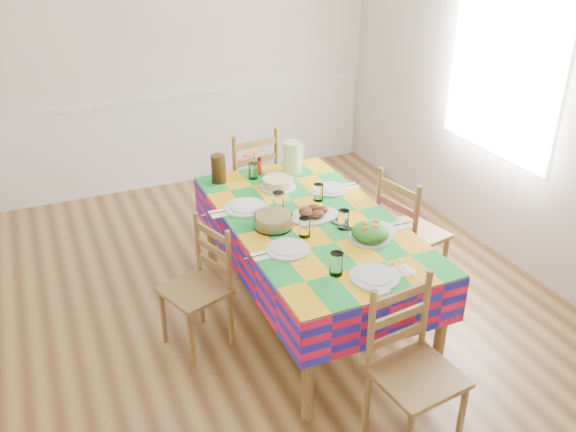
{
  "coord_description": "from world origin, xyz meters",
  "views": [
    {
      "loc": [
        -1.09,
        -3.24,
        2.6
      ],
      "look_at": [
        0.31,
        -0.06,
        0.79
      ],
      "focal_mm": 38.0,
      "sensor_mm": 36.0,
      "label": 1
    }
  ],
  "objects_px": {
    "dining_table": "(311,231)",
    "green_pitcher": "(292,157)",
    "chair_near": "(412,371)",
    "chair_right": "(408,234)",
    "meat_platter": "(313,213)",
    "chair_left": "(200,288)",
    "tea_pitcher": "(219,169)",
    "chair_far": "(249,185)"
  },
  "relations": [
    {
      "from": "tea_pitcher",
      "to": "chair_far",
      "type": "relative_size",
      "value": 0.21
    },
    {
      "from": "green_pitcher",
      "to": "chair_far",
      "type": "xyz_separation_m",
      "value": [
        -0.2,
        0.44,
        -0.38
      ]
    },
    {
      "from": "dining_table",
      "to": "chair_near",
      "type": "height_order",
      "value": "chair_near"
    },
    {
      "from": "dining_table",
      "to": "chair_near",
      "type": "bearing_deg",
      "value": -90.24
    },
    {
      "from": "chair_near",
      "to": "chair_left",
      "type": "bearing_deg",
      "value": 115.44
    },
    {
      "from": "chair_near",
      "to": "chair_right",
      "type": "distance_m",
      "value": 1.43
    },
    {
      "from": "chair_near",
      "to": "chair_right",
      "type": "height_order",
      "value": "chair_right"
    },
    {
      "from": "tea_pitcher",
      "to": "chair_near",
      "type": "relative_size",
      "value": 0.23
    },
    {
      "from": "green_pitcher",
      "to": "tea_pitcher",
      "type": "relative_size",
      "value": 1.12
    },
    {
      "from": "dining_table",
      "to": "chair_right",
      "type": "distance_m",
      "value": 0.79
    },
    {
      "from": "chair_left",
      "to": "chair_right",
      "type": "relative_size",
      "value": 0.89
    },
    {
      "from": "dining_table",
      "to": "tea_pitcher",
      "type": "distance_m",
      "value": 0.9
    },
    {
      "from": "green_pitcher",
      "to": "chair_near",
      "type": "height_order",
      "value": "green_pitcher"
    },
    {
      "from": "tea_pitcher",
      "to": "chair_right",
      "type": "xyz_separation_m",
      "value": [
        1.13,
        -0.81,
        -0.38
      ]
    },
    {
      "from": "meat_platter",
      "to": "chair_near",
      "type": "height_order",
      "value": "chair_near"
    },
    {
      "from": "chair_near",
      "to": "chair_far",
      "type": "relative_size",
      "value": 0.94
    },
    {
      "from": "dining_table",
      "to": "chair_right",
      "type": "relative_size",
      "value": 2.01
    },
    {
      "from": "chair_far",
      "to": "chair_left",
      "type": "distance_m",
      "value": 1.43
    },
    {
      "from": "dining_table",
      "to": "chair_right",
      "type": "bearing_deg",
      "value": -0.67
    },
    {
      "from": "chair_near",
      "to": "meat_platter",
      "type": "bearing_deg",
      "value": 81.96
    },
    {
      "from": "chair_near",
      "to": "chair_far",
      "type": "bearing_deg",
      "value": 83.08
    },
    {
      "from": "chair_far",
      "to": "chair_left",
      "type": "bearing_deg",
      "value": 49.25
    },
    {
      "from": "meat_platter",
      "to": "chair_right",
      "type": "height_order",
      "value": "chair_right"
    },
    {
      "from": "chair_left",
      "to": "chair_right",
      "type": "height_order",
      "value": "chair_right"
    },
    {
      "from": "meat_platter",
      "to": "chair_left",
      "type": "distance_m",
      "value": 0.87
    },
    {
      "from": "chair_far",
      "to": "chair_left",
      "type": "relative_size",
      "value": 1.17
    },
    {
      "from": "chair_near",
      "to": "dining_table",
      "type": "bearing_deg",
      "value": 83.11
    },
    {
      "from": "tea_pitcher",
      "to": "chair_right",
      "type": "height_order",
      "value": "tea_pitcher"
    },
    {
      "from": "dining_table",
      "to": "meat_platter",
      "type": "bearing_deg",
      "value": 46.77
    },
    {
      "from": "green_pitcher",
      "to": "chair_near",
      "type": "bearing_deg",
      "value": -96.07
    },
    {
      "from": "chair_near",
      "to": "chair_left",
      "type": "distance_m",
      "value": 1.45
    },
    {
      "from": "dining_table",
      "to": "meat_platter",
      "type": "xyz_separation_m",
      "value": [
        0.02,
        0.03,
        0.11
      ]
    },
    {
      "from": "chair_near",
      "to": "chair_right",
      "type": "xyz_separation_m",
      "value": [
        0.77,
        1.2,
        0.01
      ]
    },
    {
      "from": "dining_table",
      "to": "green_pitcher",
      "type": "distance_m",
      "value": 0.82
    },
    {
      "from": "dining_table",
      "to": "green_pitcher",
      "type": "height_order",
      "value": "green_pitcher"
    },
    {
      "from": "green_pitcher",
      "to": "chair_left",
      "type": "relative_size",
      "value": 0.28
    },
    {
      "from": "dining_table",
      "to": "green_pitcher",
      "type": "relative_size",
      "value": 8.08
    },
    {
      "from": "meat_platter",
      "to": "chair_far",
      "type": "bearing_deg",
      "value": 90.91
    },
    {
      "from": "dining_table",
      "to": "chair_near",
      "type": "distance_m",
      "value": 1.23
    },
    {
      "from": "chair_left",
      "to": "chair_right",
      "type": "xyz_separation_m",
      "value": [
        1.54,
        -0.02,
        0.05
      ]
    },
    {
      "from": "tea_pitcher",
      "to": "meat_platter",
      "type": "bearing_deg",
      "value": -63.26
    },
    {
      "from": "chair_left",
      "to": "dining_table",
      "type": "bearing_deg",
      "value": 69.1
    }
  ]
}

